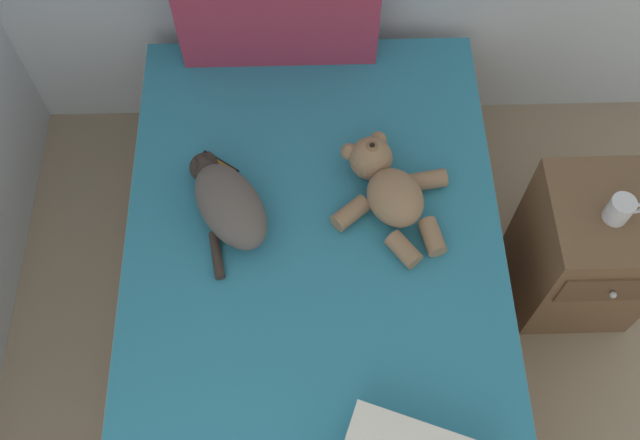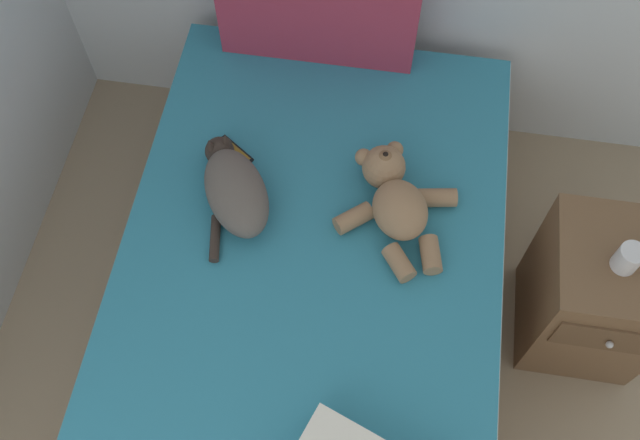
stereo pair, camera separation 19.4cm
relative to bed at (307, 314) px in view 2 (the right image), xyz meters
name	(u,v)px [view 2 (the right image)]	position (x,y,z in m)	size (l,w,h in m)	color
bed	(307,314)	(0.00, 0.00, 0.00)	(1.27, 2.08, 0.55)	brown
cat	(234,189)	(-0.27, 0.26, 0.35)	(0.33, 0.44, 0.15)	#59514C
teddy_bear	(395,198)	(0.24, 0.31, 0.35)	(0.40, 0.48, 0.16)	#937051
cell_phone	(232,153)	(-0.33, 0.43, 0.29)	(0.16, 0.14, 0.01)	black
nightstand	(594,295)	(0.98, 0.22, 0.02)	(0.41, 0.45, 0.59)	brown
mug	(629,258)	(0.97, 0.19, 0.37)	(0.12, 0.08, 0.09)	silver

